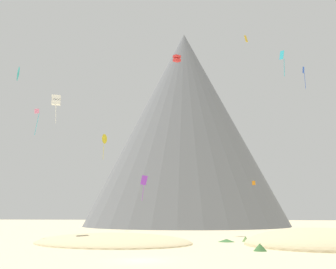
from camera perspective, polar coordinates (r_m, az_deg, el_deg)
The scene contains 18 objects.
ground_plane at distance 35.30m, azimuth -3.97°, elevation -18.25°, with size 400.00×400.00×0.00m, color beige.
dune_foreground_left at distance 55.91m, azimuth -8.31°, elevation -15.71°, with size 23.49×19.30×2.64m, color #C6B284.
dune_foreground_right at distance 55.04m, azimuth 21.94°, elevation -15.08°, with size 21.12×19.75×4.37m, color #C6B284.
bush_low_patch at distance 57.84m, azimuth 8.70°, elevation -15.35°, with size 2.45×2.45×0.42m, color #386633.
bush_mid_center at distance 48.10m, azimuth 22.28°, elevation -15.34°, with size 2.47×2.47×0.55m, color #477238.
bush_scatter_east at distance 58.51m, azimuth 11.47°, elevation -15.02°, with size 1.03×1.03×0.81m, color #668C4C.
bush_near_right at distance 44.71m, azimuth 13.56°, elevation -16.02°, with size 1.50×1.50×0.84m, color #386633.
rock_massif at distance 129.82m, azimuth 2.32°, elevation 0.73°, with size 85.19×85.19×67.02m.
kite_white_mid at distance 61.62m, azimuth -16.33°, elevation 4.93°, with size 1.72×1.76×4.56m.
kite_orange_low at distance 77.87m, azimuth 12.66°, elevation -7.06°, with size 0.67×0.22×0.86m.
kite_pink_mid at distance 75.41m, azimuth -18.98°, elevation 2.68°, with size 1.02×0.34×5.04m.
kite_cyan_high at distance 63.99m, azimuth 16.67°, elevation 10.92°, with size 0.69×0.92×4.27m.
kite_yellow_mid at distance 98.92m, azimuth -9.52°, elevation -0.68°, with size 0.94×2.52×6.52m.
kite_gold_high at distance 77.79m, azimuth 11.55°, elevation 13.82°, with size 0.75×0.43×1.49m.
kite_violet_low at distance 65.00m, azimuth -3.62°, elevation -7.07°, with size 1.36×0.51×4.34m.
kite_blue_high at distance 85.79m, azimuth 19.62°, elevation 8.53°, with size 0.48×0.73×4.80m.
kite_teal_high at distance 70.59m, azimuth -21.50°, elevation 8.46°, with size 1.73×2.13×2.51m.
kite_red_high at distance 85.12m, azimuth 1.32°, elevation 11.27°, with size 1.87×1.88×1.62m.
Camera 1 is at (6.87, -34.38, 4.08)m, focal length 40.87 mm.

